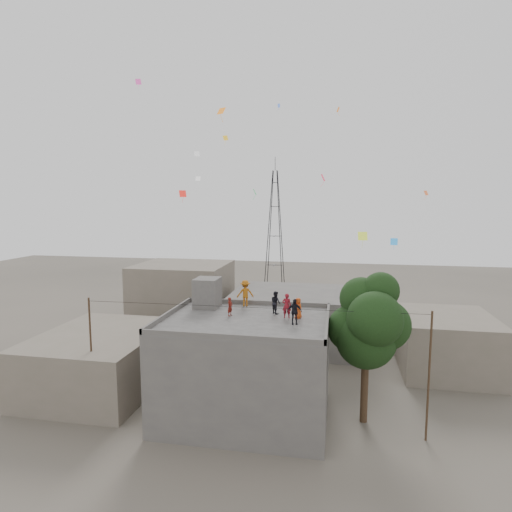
{
  "coord_description": "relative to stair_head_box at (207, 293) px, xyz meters",
  "views": [
    {
      "loc": [
        5.36,
        -24.77,
        13.18
      ],
      "look_at": [
        0.55,
        0.57,
        9.96
      ],
      "focal_mm": 30.0,
      "sensor_mm": 36.0,
      "label": 1
    }
  ],
  "objects": [
    {
      "name": "person_dark_child",
      "position": [
        4.8,
        -0.79,
        -0.28
      ],
      "size": [
        0.87,
        0.89,
        1.45
      ],
      "primitive_type": "imported",
      "rotation": [
        0.0,
        0.0,
        2.26
      ],
      "color": "black",
      "rests_on": "main_building"
    },
    {
      "name": "neighbor_west",
      "position": [
        -7.8,
        -0.6,
        -5.1
      ],
      "size": [
        8.0,
        10.0,
        4.0
      ],
      "primitive_type": "cube",
      "color": "#6A6253",
      "rests_on": "ground"
    },
    {
      "name": "utility_line",
      "position": [
        3.7,
        -3.85,
        -3.27
      ],
      "size": [
        20.12,
        0.62,
        7.4
      ],
      "color": "black",
      "rests_on": "ground"
    },
    {
      "name": "tree",
      "position": [
        10.57,
        -2.0,
        -1.0
      ],
      "size": [
        4.9,
        4.6,
        9.1
      ],
      "color": "black",
      "rests_on": "ground"
    },
    {
      "name": "neighbor_north",
      "position": [
        5.2,
        11.4,
        -4.6
      ],
      "size": [
        12.0,
        9.0,
        5.0
      ],
      "primitive_type": "cube",
      "color": "#53504E",
      "rests_on": "ground"
    },
    {
      "name": "transmission_tower",
      "position": [
        -0.8,
        37.4,
        1.97
      ],
      "size": [
        2.97,
        2.97,
        20.01
      ],
      "color": "black",
      "rests_on": "ground"
    },
    {
      "name": "neighbor_east",
      "position": [
        17.2,
        7.4,
        -4.9
      ],
      "size": [
        7.0,
        8.0,
        4.4
      ],
      "primitive_type": "cube",
      "color": "#6A6253",
      "rests_on": "ground"
    },
    {
      "name": "main_building",
      "position": [
        3.2,
        -2.6,
        -4.05
      ],
      "size": [
        10.0,
        8.0,
        6.1
      ],
      "color": "#53504E",
      "rests_on": "ground"
    },
    {
      "name": "person_orange_adult",
      "position": [
        2.46,
        0.8,
        -0.1
      ],
      "size": [
        1.32,
        1.01,
        1.8
      ],
      "primitive_type": "imported",
      "rotation": [
        0.0,
        0.0,
        -2.81
      ],
      "color": "#A85C13",
      "rests_on": "main_building"
    },
    {
      "name": "person_orange_child",
      "position": [
        6.32,
        -1.65,
        -0.36
      ],
      "size": [
        0.74,
        0.7,
        1.27
      ],
      "primitive_type": "imported",
      "rotation": [
        0.0,
        0.0,
        -0.64
      ],
      "color": "#C64616",
      "rests_on": "main_building"
    },
    {
      "name": "kites",
      "position": [
        3.71,
        4.69,
        8.83
      ],
      "size": [
        22.28,
        19.36,
        12.61
      ],
      "color": "red",
      "rests_on": "ground"
    },
    {
      "name": "ground",
      "position": [
        3.2,
        -2.6,
        -7.1
      ],
      "size": [
        140.0,
        140.0,
        0.0
      ],
      "primitive_type": "plane",
      "color": "#49453C",
      "rests_on": "ground"
    },
    {
      "name": "neighbor_northwest",
      "position": [
        -6.8,
        13.4,
        -3.6
      ],
      "size": [
        9.0,
        8.0,
        7.0
      ],
      "primitive_type": "cube",
      "color": "#6A6253",
      "rests_on": "ground"
    },
    {
      "name": "parapet",
      "position": [
        3.2,
        -2.6,
        -0.85
      ],
      "size": [
        10.0,
        8.0,
        0.3
      ],
      "color": "#53504E",
      "rests_on": "main_building"
    },
    {
      "name": "person_red_child",
      "position": [
        2.06,
        -1.88,
        -0.41
      ],
      "size": [
        0.41,
        0.5,
        1.17
      ],
      "primitive_type": "imported",
      "rotation": [
        0.0,
        0.0,
        1.21
      ],
      "color": "maroon",
      "rests_on": "main_building"
    },
    {
      "name": "stair_head_box",
      "position": [
        0.0,
        0.0,
        0.0
      ],
      "size": [
        1.6,
        1.8,
        2.0
      ],
      "primitive_type": "cube",
      "color": "#53504E",
      "rests_on": "main_building"
    },
    {
      "name": "person_red_adult",
      "position": [
        5.62,
        -1.73,
        -0.23
      ],
      "size": [
        0.57,
        0.38,
        1.54
      ],
      "primitive_type": "imported",
      "rotation": [
        0.0,
        0.0,
        3.16
      ],
      "color": "maroon",
      "rests_on": "main_building"
    },
    {
      "name": "person_dark_adult",
      "position": [
        6.22,
        -3.02,
        -0.25
      ],
      "size": [
        0.94,
        0.55,
        1.51
      ],
      "primitive_type": "imported",
      "rotation": [
        0.0,
        0.0,
        0.21
      ],
      "color": "black",
      "rests_on": "main_building"
    }
  ]
}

